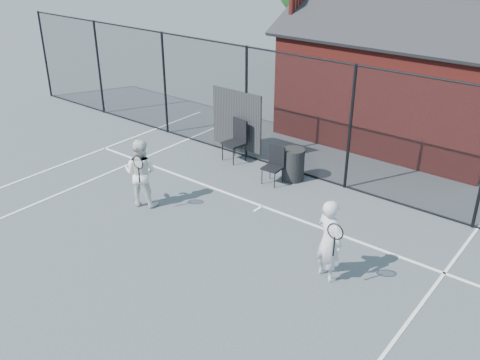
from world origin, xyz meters
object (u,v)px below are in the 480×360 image
Objects in this scene: chair_right at (273,166)px; player_back at (141,173)px; waste_bin at (293,164)px; chair_left at (234,142)px; player_front at (329,240)px; clubhouse at (401,83)px.

player_back is at bearing -124.85° from chair_right.
player_back is 1.71× the size of chair_right.
waste_bin is at bearing 58.16° from player_back.
waste_bin is (1.86, 0.00, -0.14)m from chair_left.
chair_left is at bearing 146.46° from player_front.
clubhouse reaches higher than waste_bin.
player_front is at bearing -48.27° from waste_bin.
player_back is 3.74m from waste_bin.
player_front reaches higher than chair_right.
player_front is 1.43× the size of chair_left.
chair_right is 1.13× the size of waste_bin.
player_back reaches higher than waste_bin.
clubhouse is 4.19× the size of player_front.
clubhouse is at bearing 80.52° from waste_bin.
clubhouse is 5.13m from chair_right.
waste_bin is at bearing -99.48° from clubhouse.
player_back is at bearing -178.23° from player_front.
player_back is 3.18m from chair_right.
clubhouse is at bearing 76.14° from chair_right.
chair_left is 1.35× the size of waste_bin.
chair_right is at bearing 57.47° from player_back.
clubhouse is 4.62m from waste_bin.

